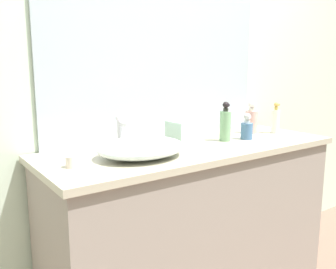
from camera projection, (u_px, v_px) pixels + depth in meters
bathroom_wall_rear at (171, 65)px, 2.17m from camera, size 6.00×0.06×2.60m
vanity_counter at (192, 225)px, 2.00m from camera, size 1.59×0.60×0.89m
wall_mirror_panel at (161, 55)px, 2.07m from camera, size 1.41×0.01×0.93m
sink_basin at (141, 147)px, 1.67m from camera, size 0.42×0.34×0.09m
faucet at (121, 130)px, 1.81m from camera, size 0.03×0.11×0.17m
soap_dispenser at (275, 120)px, 2.26m from camera, size 0.05×0.05×0.19m
lotion_bottle at (247, 129)px, 2.07m from camera, size 0.07×0.07×0.15m
perfume_bottle at (251, 120)px, 2.26m from camera, size 0.07×0.07×0.20m
spray_can at (225, 124)px, 2.02m from camera, size 0.06×0.06×0.22m
tissue_box at (182, 131)px, 1.97m from camera, size 0.14×0.14×0.16m
candle_jar at (72, 162)px, 1.50m from camera, size 0.05×0.05×0.05m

